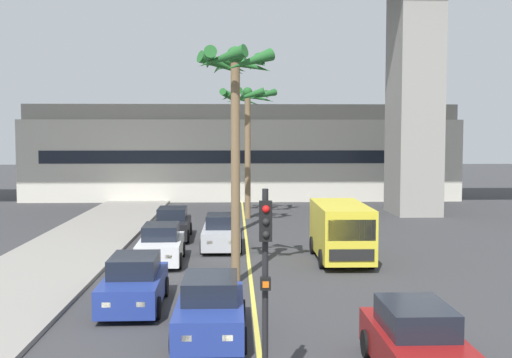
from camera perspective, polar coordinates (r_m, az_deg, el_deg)
The scene contains 13 objects.
lane_stripe_center at distance 27.62m, azimuth -0.71°, elevation -6.92°, with size 0.14×56.00×0.01m, color #DBCC4C.
pier_building_backdrop at distance 53.22m, azimuth -1.32°, elevation 2.37°, with size 34.52×8.04×7.60m.
car_queue_front at distance 14.64m, azimuth 14.17°, elevation -14.06°, with size 1.84×4.10×1.56m.
car_queue_second at distance 19.92m, azimuth -10.84°, elevation -9.17°, with size 1.89×4.13×1.56m.
car_queue_third at distance 16.86m, azimuth -4.09°, elevation -11.53°, with size 1.84×4.10×1.56m.
car_queue_fourth at distance 32.41m, azimuth -7.49°, elevation -4.05°, with size 1.90×4.13×1.56m.
car_queue_fifth at distance 26.48m, azimuth -8.49°, elevation -5.86°, with size 1.92×4.15×1.56m.
car_queue_sixth at distance 29.40m, azimuth -3.08°, elevation -4.84°, with size 1.85×4.11×1.56m.
delivery_van at distance 26.70m, azimuth 7.58°, elevation -4.54°, with size 2.19×5.26×2.36m.
traffic_light_median_near at distance 12.26m, azimuth 0.84°, elevation -7.84°, with size 0.24×0.37×4.20m.
palm_tree_near_median at distance 22.39m, azimuth -1.85°, elevation 7.95°, with size 2.82×2.94×8.28m.
palm_tree_mid_median at distance 39.66m, azimuth -0.75°, elevation 6.15°, with size 3.66×3.71×8.16m.
palm_tree_far_median at distance 33.89m, azimuth -1.92°, elevation 7.49°, with size 2.72×2.76×9.45m.
Camera 1 is at (-0.58, -3.11, 5.22)m, focal length 44.78 mm.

